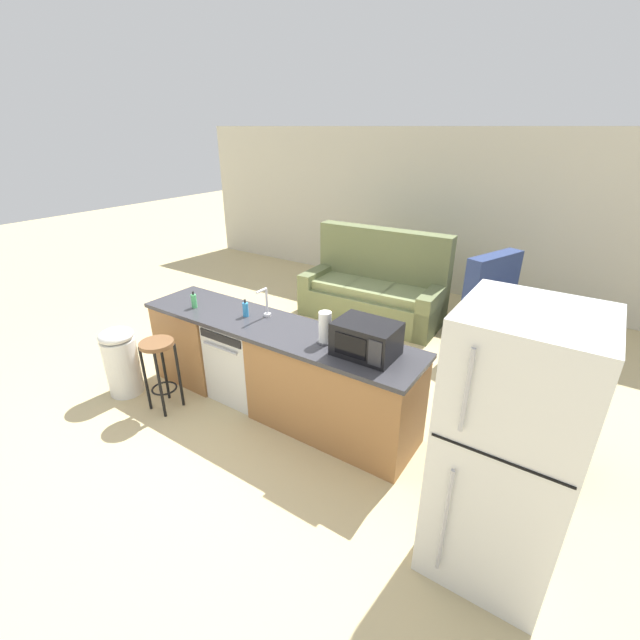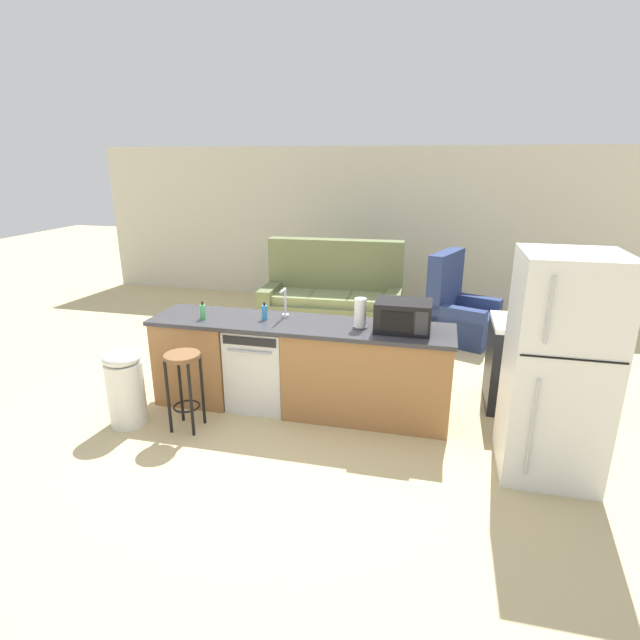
{
  "view_description": "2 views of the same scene",
  "coord_description": "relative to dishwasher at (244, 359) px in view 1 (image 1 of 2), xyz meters",
  "views": [
    {
      "loc": [
        2.53,
        -2.76,
        2.6
      ],
      "look_at": [
        0.38,
        0.45,
        0.84
      ],
      "focal_mm": 24.0,
      "sensor_mm": 36.0,
      "label": 1
    },
    {
      "loc": [
        1.4,
        -4.36,
        2.4
      ],
      "look_at": [
        0.33,
        0.13,
        0.9
      ],
      "focal_mm": 28.0,
      "sensor_mm": 36.0,
      "label": 2
    }
  ],
  "objects": [
    {
      "name": "soap_bottle",
      "position": [
        0.05,
        0.02,
        0.55
      ],
      "size": [
        0.06,
        0.06,
        0.18
      ],
      "color": "#338CCC",
      "rests_on": "kitchen_counter"
    },
    {
      "name": "trash_bin",
      "position": [
        -1.09,
        -0.69,
        -0.04
      ],
      "size": [
        0.35,
        0.35,
        0.74
      ],
      "color": "white",
      "rests_on": "ground_plane"
    },
    {
      "name": "refrigerator",
      "position": [
        2.6,
        -0.55,
        0.46
      ],
      "size": [
        0.72,
        0.73,
        1.77
      ],
      "color": "silver",
      "rests_on": "ground_plane"
    },
    {
      "name": "stove_range",
      "position": [
        2.6,
        0.55,
        0.03
      ],
      "size": [
        0.76,
        0.68,
        0.9
      ],
      "color": "black",
      "rests_on": "ground_plane"
    },
    {
      "name": "dish_soap_bottle",
      "position": [
        -0.54,
        -0.1,
        0.55
      ],
      "size": [
        0.06,
        0.06,
        0.18
      ],
      "color": "#4CB266",
      "rests_on": "kitchen_counter"
    },
    {
      "name": "dishwasher",
      "position": [
        0.0,
        0.0,
        0.0
      ],
      "size": [
        0.58,
        0.61,
        0.84
      ],
      "color": "silver",
      "rests_on": "ground_plane"
    },
    {
      "name": "bar_stool",
      "position": [
        -0.51,
        -0.63,
        0.11
      ],
      "size": [
        0.32,
        0.32,
        0.74
      ],
      "color": "brown",
      "rests_on": "ground_plane"
    },
    {
      "name": "microwave",
      "position": [
        1.38,
        -0.0,
        0.62
      ],
      "size": [
        0.5,
        0.37,
        0.28
      ],
      "color": "black",
      "rests_on": "kitchen_counter"
    },
    {
      "name": "ground_plane",
      "position": [
        0.25,
        0.0,
        -0.42
      ],
      "size": [
        24.0,
        24.0,
        0.0
      ],
      "primitive_type": "plane",
      "color": "tan"
    },
    {
      "name": "kitchen_counter",
      "position": [
        0.49,
        0.0,
        -0.0
      ],
      "size": [
        2.94,
        0.66,
        0.9
      ],
      "color": "#9E6B3D",
      "rests_on": "ground_plane"
    },
    {
      "name": "armchair",
      "position": [
        1.96,
        2.48,
        -0.07
      ],
      "size": [
        1.05,
        1.08,
        1.2
      ],
      "color": "navy",
      "rests_on": "ground_plane"
    },
    {
      "name": "sink_faucet",
      "position": [
        0.22,
        0.13,
        0.61
      ],
      "size": [
        0.07,
        0.18,
        0.3
      ],
      "color": "silver",
      "rests_on": "kitchen_counter"
    },
    {
      "name": "wall_back",
      "position": [
        0.55,
        4.2,
        0.88
      ],
      "size": [
        10.0,
        0.06,
        2.6
      ],
      "color": "beige",
      "rests_on": "ground_plane"
    },
    {
      "name": "couch",
      "position": [
        0.18,
        2.59,
        -0.03
      ],
      "size": [
        2.04,
        0.98,
        1.27
      ],
      "color": "#667047",
      "rests_on": "ground_plane"
    },
    {
      "name": "paper_towel_roll",
      "position": [
        0.99,
        -0.01,
        0.62
      ],
      "size": [
        0.14,
        0.14,
        0.28
      ],
      "color": "#4C4C51",
      "rests_on": "kitchen_counter"
    },
    {
      "name": "kettle",
      "position": [
        2.77,
        0.42,
        0.56
      ],
      "size": [
        0.21,
        0.17,
        0.19
      ],
      "color": "#B2B2B7",
      "rests_on": "stove_range"
    }
  ]
}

